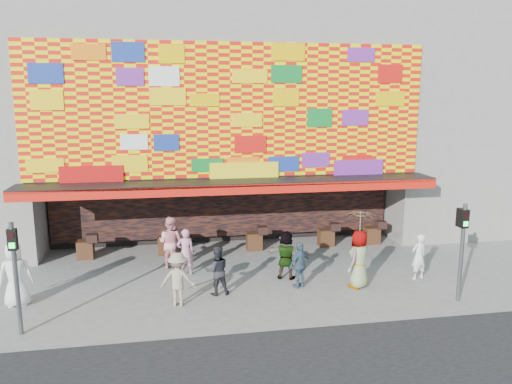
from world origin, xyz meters
TOP-DOWN VIEW (x-y plane):
  - ground at (0.00, 0.00)m, footprint 90.00×90.00m
  - shop_building at (0.00, 8.18)m, footprint 15.20×9.40m
  - neighbor_right at (13.00, 8.00)m, footprint 11.00×8.00m
  - signal_left at (-6.20, -1.50)m, footprint 0.22×0.20m
  - signal_right at (6.20, -1.50)m, footprint 0.22×0.20m
  - ped_a at (-6.80, 0.44)m, footprint 1.02×0.75m
  - ped_b at (-1.81, 2.19)m, footprint 0.62×0.44m
  - ped_c at (-0.91, 0.26)m, footprint 0.80×0.65m
  - ped_d at (-2.12, -0.36)m, footprint 1.14×0.80m
  - ped_e at (1.76, 0.37)m, footprint 0.95×0.75m
  - ped_f at (1.51, 1.23)m, footprint 1.61×1.06m
  - ped_g at (3.64, 0.07)m, footprint 1.09×1.05m
  - ped_h at (5.90, 0.43)m, footprint 0.64×0.50m
  - ped_i at (-2.31, 3.00)m, footprint 1.15×1.08m
  - parasol at (3.64, 0.07)m, footprint 0.96×0.98m

SIDE VIEW (x-z plane):
  - ground at x=0.00m, z-range 0.00..0.00m
  - ped_e at x=1.76m, z-range 0.00..1.51m
  - ped_c at x=-0.91m, z-range 0.00..1.56m
  - ped_h at x=5.90m, z-range 0.00..1.57m
  - ped_d at x=-2.12m, z-range 0.00..1.61m
  - ped_b at x=-1.81m, z-range 0.00..1.63m
  - ped_f at x=1.51m, z-range 0.00..1.66m
  - ped_g at x=3.64m, z-range 0.00..1.89m
  - ped_i at x=-2.31m, z-range 0.00..1.89m
  - ped_a at x=-6.80m, z-range 0.00..1.92m
  - signal_left at x=-6.20m, z-range 0.36..3.36m
  - signal_right at x=6.20m, z-range 0.36..3.36m
  - parasol at x=3.64m, z-range 1.22..3.01m
  - shop_building at x=0.00m, z-range 0.23..10.23m
  - neighbor_right at x=13.00m, z-range 0.00..12.00m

